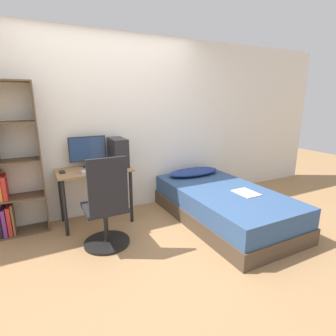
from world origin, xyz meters
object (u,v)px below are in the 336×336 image
office_chair (107,213)px  bed (223,205)px  pc_tower (118,152)px  bookshelf (5,169)px  keyboard (96,170)px  monitor (88,150)px

office_chair → bed: bearing=-1.8°
bed → pc_tower: size_ratio=5.28×
bookshelf → bed: bookshelf is taller
bookshelf → office_chair: size_ratio=1.73×
keyboard → bookshelf: bearing=166.7°
bookshelf → office_chair: bookshelf is taller
bookshelf → monitor: 0.97m
bookshelf → monitor: bookshelf is taller
bookshelf → office_chair: bearing=-40.8°
monitor → keyboard: monitor is taller
office_chair → monitor: 1.04m
office_chair → monitor: monitor is taller
keyboard → monitor: bearing=96.4°
bookshelf → pc_tower: bookshelf is taller
bed → bookshelf: bearing=161.0°
pc_tower → keyboard: bearing=-154.1°
office_chair → bookshelf: bearing=139.2°
keyboard → pc_tower: size_ratio=0.92×
monitor → pc_tower: size_ratio=1.25×
monitor → pc_tower: bearing=-16.8°
office_chair → bed: office_chair is taller
bed → office_chair: bearing=178.2°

